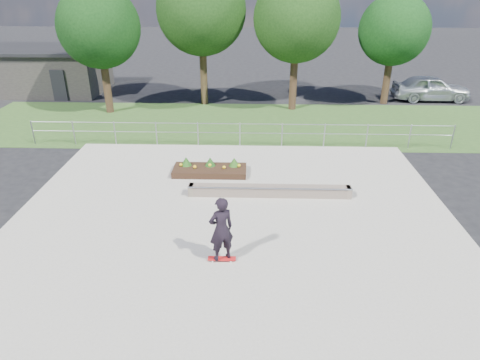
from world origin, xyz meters
The scene contains 13 objects.
ground centered at (0.00, 0.00, 0.00)m, with size 120.00×120.00×0.00m, color black.
grass_verge centered at (0.00, 11.00, 0.01)m, with size 30.00×8.00×0.02m, color #29481C.
concrete_slab centered at (0.00, 0.00, 0.03)m, with size 15.00×15.00×0.06m, color #9B9689.
fence centered at (0.00, 7.50, 0.77)m, with size 20.06×0.06×1.20m.
building centered at (-14.00, 18.00, 1.51)m, with size 8.40×5.40×3.00m.
tree_far_left centered at (-8.00, 13.00, 4.85)m, with size 4.55×4.55×7.15m.
tree_mid_left centered at (-2.50, 15.00, 5.61)m, with size 5.25×5.25×8.25m.
tree_mid_right centered at (3.00, 14.00, 5.23)m, with size 4.90×4.90×7.70m.
tree_far_right centered at (9.00, 15.50, 4.48)m, with size 4.20×4.20×6.60m.
grind_ledge centered at (1.26, 2.35, 0.26)m, with size 6.00×0.44×0.43m.
planter_bed centered at (-1.14, 4.30, 0.24)m, with size 3.00×1.20×0.61m.
skateboarder centered at (-0.22, -1.70, 1.12)m, with size 0.85×0.74×2.04m.
parked_car centered at (12.19, 16.36, 0.82)m, with size 1.95×4.84×1.65m, color #9FA5A8.
Camera 1 is at (0.63, -11.74, 7.47)m, focal length 32.00 mm.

